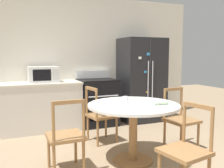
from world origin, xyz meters
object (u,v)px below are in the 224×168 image
at_px(dining_chair_left, 66,137).
at_px(dining_chair_far, 100,115).
at_px(oven_range, 98,102).
at_px(candle_glass, 125,100).
at_px(refrigerator, 141,80).
at_px(dining_chair_near, 186,151).
at_px(dining_chair_right, 180,120).
at_px(microwave, 44,74).

distance_m(dining_chair_left, dining_chair_far, 1.11).
bearing_deg(oven_range, candle_glass, -96.86).
distance_m(refrigerator, oven_range, 1.07).
relative_size(dining_chair_left, dining_chair_near, 1.00).
height_order(refrigerator, dining_chair_right, refrigerator).
distance_m(dining_chair_far, candle_glass, 0.83).
distance_m(dining_chair_near, dining_chair_right, 1.25).
xyz_separation_m(oven_range, microwave, (-1.04, 0.05, 0.58)).
relative_size(oven_range, dining_chair_left, 1.20).
xyz_separation_m(dining_chair_left, dining_chair_near, (1.03, -0.90, 0.00)).
relative_size(dining_chair_left, candle_glass, 10.76).
height_order(oven_range, dining_chair_left, oven_range).
relative_size(refrigerator, candle_glass, 20.89).
distance_m(microwave, dining_chair_right, 2.55).
bearing_deg(microwave, dining_chair_far, -54.58).
relative_size(dining_chair_right, candle_glass, 10.76).
bearing_deg(dining_chair_left, candle_glass, 5.33).
height_order(dining_chair_left, dining_chair_right, same).
bearing_deg(dining_chair_left, dining_chair_near, -42.54).
relative_size(dining_chair_near, candle_glass, 10.76).
bearing_deg(refrigerator, microwave, 177.84).
xyz_separation_m(dining_chair_right, candle_glass, (-0.92, -0.02, 0.37)).
xyz_separation_m(refrigerator, microwave, (-2.02, 0.08, 0.17)).
bearing_deg(refrigerator, dining_chair_far, -143.16).
height_order(dining_chair_near, dining_chair_right, same).
bearing_deg(dining_chair_near, microwave, 9.74).
bearing_deg(dining_chair_right, microwave, -51.80).
height_order(refrigerator, oven_range, refrigerator).
distance_m(microwave, dining_chair_near, 3.02).
height_order(dining_chair_far, candle_glass, dining_chair_far).
xyz_separation_m(oven_range, dining_chair_far, (-0.30, -0.99, -0.03)).
xyz_separation_m(microwave, dining_chair_left, (0.00, -1.87, -0.61)).
height_order(oven_range, dining_chair_near, oven_range).
xyz_separation_m(oven_range, dining_chair_right, (0.71, -1.71, -0.03)).
bearing_deg(dining_chair_far, microwave, -153.53).
relative_size(dining_chair_far, dining_chair_right, 1.00).
xyz_separation_m(refrigerator, candle_glass, (-1.19, -1.70, -0.07)).
distance_m(dining_chair_right, candle_glass, 0.99).
bearing_deg(candle_glass, dining_chair_right, 1.26).
height_order(microwave, candle_glass, microwave).
bearing_deg(dining_chair_near, oven_range, -10.72).
bearing_deg(oven_range, microwave, 177.47).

